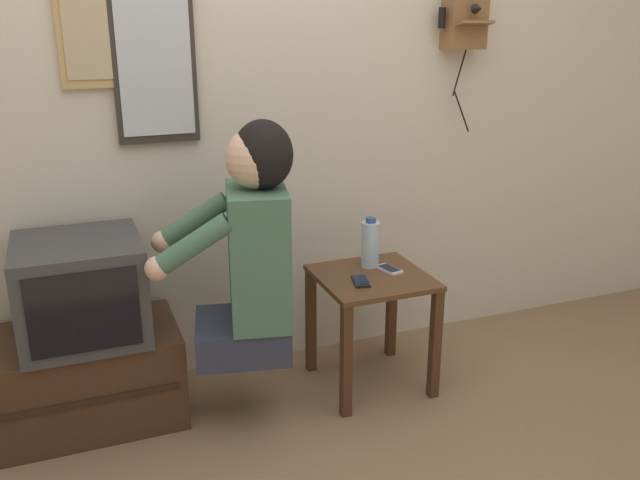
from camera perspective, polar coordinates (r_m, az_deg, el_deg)
The scene contains 11 objects.
wall_back at distance 2.93m, azimuth -6.34°, elevation 12.82°, with size 6.80×0.05×2.55m.
side_table at distance 2.92m, azimuth 4.37°, elevation -5.08°, with size 0.46×0.45×0.51m.
person at distance 2.57m, azimuth -5.81°, elevation -0.31°, with size 0.59×0.46×0.92m.
tv_stand at distance 2.90m, azimuth -18.83°, elevation -10.84°, with size 0.70×0.45×0.38m.
television at distance 2.72m, azimuth -19.48°, elevation -3.93°, with size 0.46×0.46×0.38m.
wall_phone_antique at distance 3.25m, azimuth 12.11°, elevation 18.17°, with size 0.22×0.18×0.72m.
framed_picture at distance 2.79m, azimuth -17.89°, elevation 16.95°, with size 0.33×0.03×0.47m.
wall_mirror at distance 2.81m, azimuth -13.80°, elevation 14.61°, with size 0.32×0.03×0.66m.
cell_phone_held at distance 2.79m, azimuth 3.44°, elevation -3.47°, with size 0.09×0.13×0.01m.
cell_phone_spare at distance 2.93m, azimuth 5.85°, elevation -2.46°, with size 0.08×0.13×0.01m.
water_bottle at distance 2.94m, azimuth 4.25°, elevation -0.32°, with size 0.08×0.08×0.22m.
Camera 1 is at (-0.76, -1.68, 1.57)m, focal length 38.00 mm.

